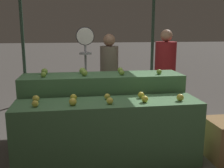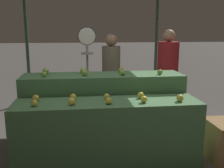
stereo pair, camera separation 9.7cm
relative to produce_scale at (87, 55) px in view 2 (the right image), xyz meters
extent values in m
plane|color=#59544F|center=(0.20, -1.31, -1.25)|extent=(60.00, 60.00, 0.00)
cylinder|color=#33513D|center=(-1.28, 1.71, 0.06)|extent=(0.07, 0.07, 2.61)
cylinder|color=#33513D|center=(1.67, 1.71, 0.06)|extent=(0.07, 0.07, 2.61)
cube|color=#4C7A4C|center=(0.20, -1.31, -0.84)|extent=(2.25, 0.55, 0.81)
cube|color=#4C7A4C|center=(0.20, -0.71, -0.73)|extent=(2.25, 0.55, 1.04)
sphere|color=gold|center=(-0.64, -1.41, -0.40)|extent=(0.08, 0.08, 0.08)
sphere|color=yellow|center=(-0.23, -1.41, -0.39)|extent=(0.09, 0.09, 0.09)
sphere|color=yellow|center=(0.20, -1.43, -0.39)|extent=(0.08, 0.08, 0.08)
sphere|color=gold|center=(0.62, -1.42, -0.39)|extent=(0.08, 0.08, 0.08)
sphere|color=gold|center=(1.06, -1.42, -0.39)|extent=(0.09, 0.09, 0.09)
sphere|color=gold|center=(-0.66, -1.21, -0.39)|extent=(0.08, 0.08, 0.08)
sphere|color=gold|center=(-0.22, -1.21, -0.39)|extent=(0.08, 0.08, 0.08)
sphere|color=gold|center=(0.20, -1.21, -0.40)|extent=(0.07, 0.07, 0.07)
sphere|color=gold|center=(0.63, -1.21, -0.39)|extent=(0.08, 0.08, 0.08)
sphere|color=#84AD3D|center=(-0.60, -0.82, -0.17)|extent=(0.07, 0.07, 0.07)
sphere|color=#84AD3D|center=(-0.06, -0.81, -0.16)|extent=(0.09, 0.09, 0.09)
sphere|color=#84AD3D|center=(0.45, -0.82, -0.17)|extent=(0.08, 0.08, 0.08)
sphere|color=#7AA338|center=(0.99, -0.83, -0.17)|extent=(0.07, 0.07, 0.07)
sphere|color=#84AD3D|center=(-0.61, -0.60, -0.16)|extent=(0.09, 0.09, 0.09)
sphere|color=#8EB247|center=(-0.08, -0.60, -0.16)|extent=(0.09, 0.09, 0.09)
sphere|color=#84AD3D|center=(0.47, -0.60, -0.17)|extent=(0.08, 0.08, 0.08)
cylinder|color=#99999E|center=(0.00, 0.01, -0.46)|extent=(0.04, 0.04, 1.58)
cylinder|color=black|center=(0.00, 0.01, 0.31)|extent=(0.30, 0.01, 0.30)
cylinder|color=silver|center=(0.00, -0.01, 0.31)|extent=(0.27, 0.02, 0.27)
cylinder|color=#99999E|center=(0.00, -0.01, 0.10)|extent=(0.01, 0.01, 0.14)
cylinder|color=#99999E|center=(0.00, -0.01, 0.03)|extent=(0.20, 0.20, 0.03)
cube|color=#2D2D38|center=(0.42, 0.15, -0.88)|extent=(0.27, 0.23, 0.74)
cylinder|color=#756656|center=(0.42, 0.15, -0.19)|extent=(0.42, 0.42, 0.64)
sphere|color=#936B51|center=(0.42, 0.15, 0.24)|extent=(0.21, 0.21, 0.21)
cube|color=#2D2D38|center=(1.48, 0.28, -0.86)|extent=(0.31, 0.21, 0.77)
cylinder|color=maroon|center=(1.48, 0.28, -0.14)|extent=(0.43, 0.43, 0.67)
sphere|color=tan|center=(1.48, 0.28, 0.30)|extent=(0.22, 0.22, 0.22)
camera|label=1|loc=(-0.22, -4.32, 0.42)|focal=42.00mm
camera|label=2|loc=(-0.12, -4.33, 0.42)|focal=42.00mm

